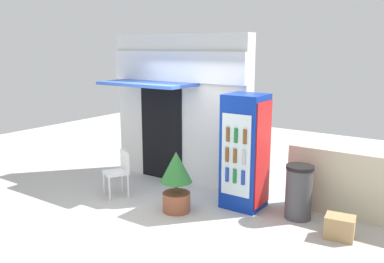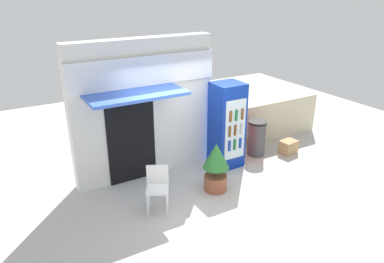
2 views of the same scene
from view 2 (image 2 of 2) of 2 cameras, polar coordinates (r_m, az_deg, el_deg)
name	(u,v)px [view 2 (image 2 of 2)]	position (r m, az deg, el deg)	size (l,w,h in m)	color
ground	(208,198)	(7.38, 2.52, -10.42)	(16.00, 16.00, 0.00)	beige
storefront_building	(143,108)	(7.73, -7.68, 3.65)	(3.12, 1.20, 2.99)	silver
drink_cooler	(227,125)	(8.29, 5.56, 0.97)	(0.68, 0.67, 1.98)	#0C2D9E
plastic_chair	(157,185)	(6.86, -5.44, -8.29)	(0.55, 0.55, 0.86)	white
potted_plant_near_shop	(216,165)	(7.39, 3.78, -5.20)	(0.54, 0.54, 1.04)	#995138
trash_bin	(257,138)	(9.10, 10.10, -1.00)	(0.45, 0.45, 0.89)	#47474C
stone_boundary_wall	(275,120)	(10.07, 12.88, 1.71)	(2.82, 0.21, 1.10)	beige
cardboard_box	(288,147)	(9.46, 14.88, -2.35)	(0.41, 0.32, 0.34)	tan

